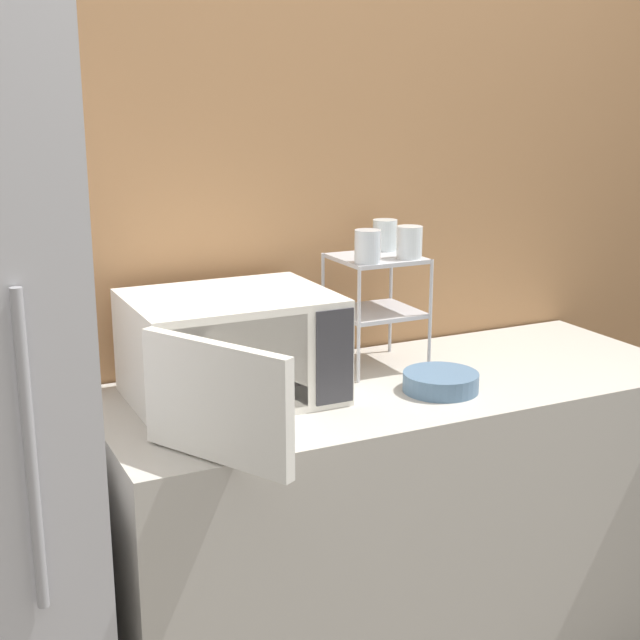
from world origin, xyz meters
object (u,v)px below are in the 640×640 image
(glass_front_right, at_px, (409,242))
(glass_front_left, at_px, (368,246))
(dish_rack, at_px, (376,288))
(bowl, at_px, (441,382))
(microwave, at_px, (230,349))
(glass_back_right, at_px, (385,235))

(glass_front_right, bearing_deg, glass_front_left, -176.54)
(dish_rack, xyz_separation_m, bowl, (0.05, -0.27, -0.21))
(microwave, distance_m, bowl, 0.58)
(glass_front_left, relative_size, glass_back_right, 1.00)
(glass_front_left, distance_m, glass_front_right, 0.14)
(dish_rack, bearing_deg, glass_front_right, -43.88)
(microwave, relative_size, bowl, 3.77)
(glass_front_left, height_order, glass_back_right, same)
(glass_front_left, relative_size, glass_front_right, 1.00)
(glass_front_right, bearing_deg, glass_back_right, 89.61)
(glass_front_left, bearing_deg, dish_rack, 46.48)
(dish_rack, relative_size, glass_front_left, 3.60)
(microwave, xyz_separation_m, glass_back_right, (0.56, 0.17, 0.24))
(microwave, distance_m, glass_front_right, 0.60)
(glass_back_right, distance_m, glass_front_right, 0.14)
(bowl, bearing_deg, glass_front_right, 85.28)
(glass_back_right, bearing_deg, dish_rack, -133.09)
(glass_front_left, distance_m, glass_back_right, 0.21)
(microwave, relative_size, glass_front_right, 8.49)
(microwave, relative_size, dish_rack, 2.35)
(microwave, height_order, glass_front_right, glass_front_right)
(microwave, height_order, bowl, microwave)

